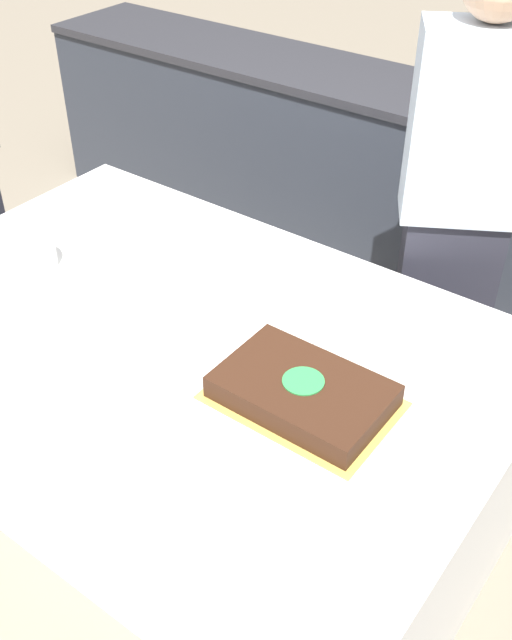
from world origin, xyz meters
name	(u,v)px	position (x,y,z in m)	size (l,w,h in m)	color
ground_plane	(205,477)	(0.00, 0.00, 0.00)	(14.00, 14.00, 0.00)	gray
back_counter	(427,192)	(0.00, 1.67, 0.46)	(4.40, 0.58, 0.92)	#333842
dining_table	(200,405)	(0.00, 0.00, 0.37)	(2.00, 1.19, 0.73)	white
cake	(303,392)	(0.47, -0.11, 0.77)	(0.48, 0.33, 0.07)	gold
plate_stack	(25,255)	(-0.64, -0.12, 0.78)	(0.20, 0.20, 0.09)	white
side_plate_near_cake	(341,333)	(0.40, 0.20, 0.73)	(0.19, 0.19, 0.00)	white
utensil_pile	(53,390)	(-0.09, -0.48, 0.74)	(0.15, 0.12, 0.02)	white
person_cutting_cake	(459,210)	(0.47, 0.82, 0.90)	(0.44, 0.37, 1.72)	#282833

